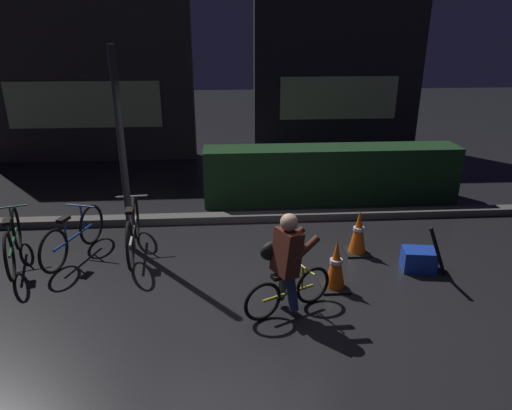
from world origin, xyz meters
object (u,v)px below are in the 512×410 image
(parked_bike_leftmost, at_px, (13,241))
(cyclist, at_px, (286,263))
(blue_crate, at_px, (419,260))
(street_post, at_px, (122,155))
(traffic_cone_near, at_px, (336,265))
(parked_bike_center_left, at_px, (133,230))
(parked_bike_left_mid, at_px, (74,236))
(traffic_cone_far, at_px, (358,232))
(closed_umbrella, at_px, (438,252))

(parked_bike_leftmost, relative_size, cyclist, 1.28)
(blue_crate, bearing_deg, street_post, 167.51)
(parked_bike_leftmost, bearing_deg, traffic_cone_near, -119.98)
(parked_bike_leftmost, distance_m, cyclist, 3.94)
(parked_bike_center_left, bearing_deg, street_post, 24.96)
(parked_bike_left_mid, bearing_deg, traffic_cone_far, -75.15)
(parked_bike_leftmost, height_order, cyclist, cyclist)
(cyclist, distance_m, closed_umbrella, 2.19)
(traffic_cone_near, distance_m, blue_crate, 1.34)
(traffic_cone_far, bearing_deg, closed_umbrella, -43.88)
(street_post, bearing_deg, traffic_cone_far, -6.01)
(street_post, relative_size, blue_crate, 6.68)
(traffic_cone_near, relative_size, closed_umbrella, 0.80)
(parked_bike_left_mid, xyz_separation_m, closed_umbrella, (4.96, -0.97, 0.07))
(parked_bike_center_left, relative_size, cyclist, 1.38)
(parked_bike_center_left, distance_m, traffic_cone_near, 3.00)
(parked_bike_leftmost, xyz_separation_m, cyclist, (3.66, -1.43, 0.28))
(cyclist, relative_size, closed_umbrella, 1.47)
(traffic_cone_near, height_order, cyclist, cyclist)
(parked_bike_leftmost, relative_size, parked_bike_left_mid, 1.08)
(parked_bike_leftmost, xyz_separation_m, closed_umbrella, (5.75, -0.82, 0.04))
(traffic_cone_far, distance_m, blue_crate, 0.91)
(traffic_cone_near, bearing_deg, blue_crate, 17.59)
(parked_bike_leftmost, bearing_deg, street_post, -95.52)
(parked_bike_leftmost, bearing_deg, cyclist, -128.83)
(parked_bike_left_mid, distance_m, traffic_cone_far, 4.14)
(parked_bike_leftmost, distance_m, traffic_cone_near, 4.47)
(parked_bike_leftmost, bearing_deg, blue_crate, -113.23)
(street_post, distance_m, parked_bike_center_left, 1.12)
(blue_crate, bearing_deg, traffic_cone_far, 142.29)
(parked_bike_center_left, bearing_deg, closed_umbrella, -109.96)
(traffic_cone_near, xyz_separation_m, traffic_cone_far, (0.55, 0.95, 0.00))
(traffic_cone_near, distance_m, cyclist, 0.89)
(parked_bike_left_mid, distance_m, parked_bike_center_left, 0.84)
(cyclist, bearing_deg, street_post, 113.58)
(blue_crate, relative_size, cyclist, 0.35)
(traffic_cone_near, height_order, closed_umbrella, closed_umbrella)
(traffic_cone_near, bearing_deg, street_post, 155.10)
(parked_bike_center_left, xyz_separation_m, closed_umbrella, (4.13, -1.06, 0.03))
(cyclist, bearing_deg, traffic_cone_far, 21.91)
(parked_bike_left_mid, bearing_deg, blue_crate, -81.22)
(parked_bike_leftmost, xyz_separation_m, blue_crate, (5.62, -0.57, -0.20))
(street_post, relative_size, parked_bike_center_left, 1.71)
(parked_bike_center_left, relative_size, blue_crate, 3.92)
(parked_bike_left_mid, relative_size, blue_crate, 3.38)
(parked_bike_left_mid, bearing_deg, street_post, -59.56)
(parked_bike_left_mid, height_order, parked_bike_center_left, parked_bike_center_left)
(street_post, bearing_deg, blue_crate, -12.49)
(parked_bike_leftmost, relative_size, blue_crate, 3.64)
(parked_bike_center_left, height_order, blue_crate, parked_bike_center_left)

